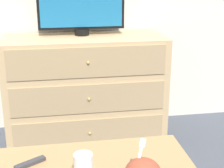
# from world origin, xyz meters

# --- Properties ---
(ground_plane) EXTENTS (12.00, 12.00, 0.00)m
(ground_plane) POSITION_xyz_m (0.00, 0.00, 0.00)
(ground_plane) COLOR #474C56
(dresser) EXTENTS (1.24, 0.49, 0.83)m
(dresser) POSITION_xyz_m (0.07, -0.27, 0.41)
(dresser) COLOR tan
(dresser) RESTS_ON ground_plane
(tv) EXTENTS (0.66, 0.11, 0.46)m
(tv) POSITION_xyz_m (0.05, -0.19, 1.08)
(tv) COLOR black
(tv) RESTS_ON dresser
(drink_cup) EXTENTS (0.08, 0.08, 0.11)m
(drink_cup) POSITION_xyz_m (-0.06, -1.57, 0.52)
(drink_cup) COLOR #9E6638
(drink_cup) RESTS_ON coffee_table
(remote_control) EXTENTS (0.14, 0.10, 0.02)m
(remote_control) POSITION_xyz_m (-0.30, -1.43, 0.48)
(remote_control) COLOR #38383D
(remote_control) RESTS_ON coffee_table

